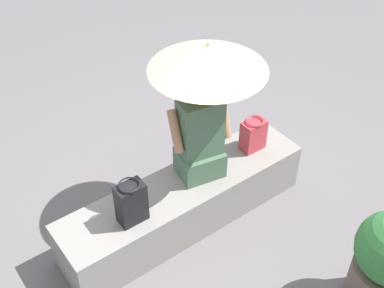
{
  "coord_description": "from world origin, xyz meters",
  "views": [
    {
      "loc": [
        -1.62,
        -2.29,
        3.2
      ],
      "look_at": [
        0.09,
        0.02,
        0.78
      ],
      "focal_mm": 47.19,
      "sensor_mm": 36.0,
      "label": 1
    }
  ],
  "objects_px": {
    "person_seated": "(200,134)",
    "parasol": "(208,57)",
    "tote_bag_canvas": "(131,203)",
    "handbag_black": "(253,135)"
  },
  "relations": [
    {
      "from": "person_seated",
      "to": "tote_bag_canvas",
      "type": "height_order",
      "value": "person_seated"
    },
    {
      "from": "person_seated",
      "to": "parasol",
      "type": "height_order",
      "value": "parasol"
    },
    {
      "from": "handbag_black",
      "to": "parasol",
      "type": "bearing_deg",
      "value": 176.04
    },
    {
      "from": "parasol",
      "to": "handbag_black",
      "type": "height_order",
      "value": "parasol"
    },
    {
      "from": "person_seated",
      "to": "parasol",
      "type": "xyz_separation_m",
      "value": [
        0.06,
        0.01,
        0.64
      ]
    },
    {
      "from": "handbag_black",
      "to": "tote_bag_canvas",
      "type": "relative_size",
      "value": 0.83
    },
    {
      "from": "person_seated",
      "to": "handbag_black",
      "type": "bearing_deg",
      "value": -2.76
    },
    {
      "from": "person_seated",
      "to": "handbag_black",
      "type": "height_order",
      "value": "person_seated"
    },
    {
      "from": "parasol",
      "to": "tote_bag_canvas",
      "type": "distance_m",
      "value": 1.14
    },
    {
      "from": "handbag_black",
      "to": "tote_bag_canvas",
      "type": "bearing_deg",
      "value": -176.2
    }
  ]
}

